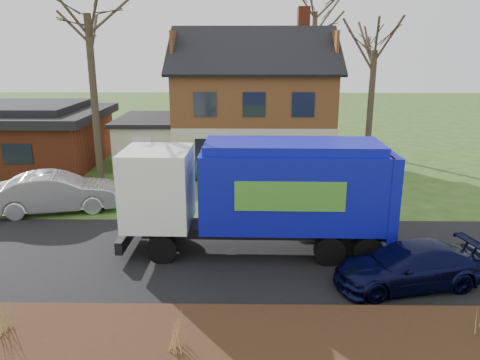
{
  "coord_description": "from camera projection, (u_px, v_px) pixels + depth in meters",
  "views": [
    {
      "loc": [
        1.6,
        -14.69,
        6.94
      ],
      "look_at": [
        1.36,
        2.5,
        2.04
      ],
      "focal_mm": 35.0,
      "sensor_mm": 36.0,
      "label": 1
    }
  ],
  "objects": [
    {
      "name": "tree_front_east",
      "position": [
        377.0,
        26.0,
        22.48
      ],
      "size": [
        3.5,
        3.5,
        9.72
      ],
      "color": "#3E3325",
      "rests_on": "ground"
    },
    {
      "name": "navy_wagon",
      "position": [
        409.0,
        266.0,
        13.95
      ],
      "size": [
        4.79,
        2.72,
        1.31
      ],
      "primitive_type": "imported",
      "rotation": [
        0.0,
        0.0,
        -1.36
      ],
      "color": "black",
      "rests_on": "ground"
    },
    {
      "name": "main_house",
      "position": [
        245.0,
        97.0,
        28.3
      ],
      "size": [
        12.95,
        8.95,
        9.26
      ],
      "color": "beige",
      "rests_on": "ground"
    },
    {
      "name": "ground",
      "position": [
        199.0,
        257.0,
        16.05
      ],
      "size": [
        120.0,
        120.0,
        0.0
      ],
      "primitive_type": "plane",
      "color": "#2A4C19",
      "rests_on": "ground"
    },
    {
      "name": "ranch_house",
      "position": [
        21.0,
        135.0,
        28.21
      ],
      "size": [
        9.8,
        8.2,
        3.7
      ],
      "color": "maroon",
      "rests_on": "ground"
    },
    {
      "name": "grass_clump_mid",
      "position": [
        178.0,
        333.0,
        10.46
      ],
      "size": [
        0.33,
        0.27,
        0.93
      ],
      "color": "tan",
      "rests_on": "mulch_verge"
    },
    {
      "name": "silver_sedan",
      "position": [
        57.0,
        192.0,
        20.29
      ],
      "size": [
        5.52,
        3.14,
        1.72
      ],
      "primitive_type": "imported",
      "rotation": [
        0.0,
        0.0,
        1.84
      ],
      "color": "#B7B9C0",
      "rests_on": "ground"
    },
    {
      "name": "road",
      "position": [
        199.0,
        257.0,
        16.04
      ],
      "size": [
        80.0,
        7.0,
        0.02
      ],
      "primitive_type": "cube",
      "color": "black",
      "rests_on": "ground"
    },
    {
      "name": "grass_clump_west",
      "position": [
        2.0,
        316.0,
        11.23
      ],
      "size": [
        0.3,
        0.25,
        0.8
      ],
      "color": "#A9994A",
      "rests_on": "mulch_verge"
    },
    {
      "name": "garbage_truck",
      "position": [
        263.0,
        190.0,
        15.89
      ],
      "size": [
        9.21,
        2.6,
        3.93
      ],
      "rotation": [
        0.0,
        0.0,
        -0.02
      ],
      "color": "black",
      "rests_on": "ground"
    },
    {
      "name": "mulch_verge",
      "position": [
        177.0,
        349.0,
        10.91
      ],
      "size": [
        80.0,
        3.5,
        0.3
      ],
      "primitive_type": "cube",
      "color": "black",
      "rests_on": "ground"
    }
  ]
}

